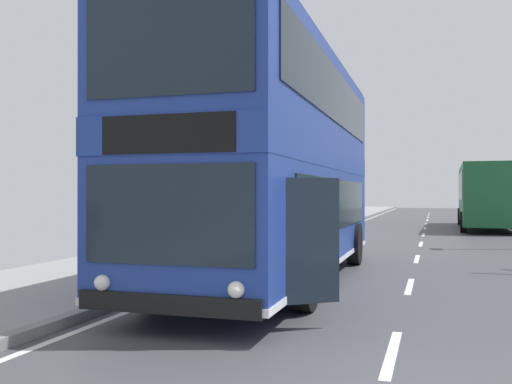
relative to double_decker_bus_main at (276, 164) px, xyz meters
name	(u,v)px	position (x,y,z in m)	size (l,w,h in m)	color
double_decker_bus_main	(276,164)	(0.00, 0.00, 0.00)	(3.29, 10.21, 4.56)	navy
background_bus_far_lane	(486,195)	(5.62, 19.99, -0.65)	(2.79, 10.60, 3.18)	#19512D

